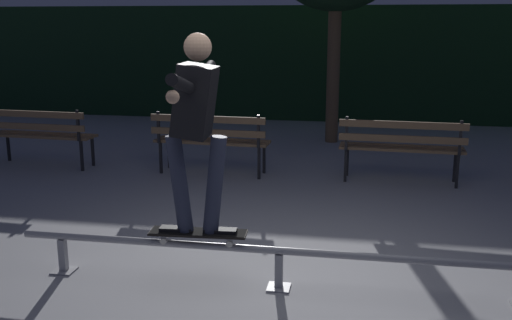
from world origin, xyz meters
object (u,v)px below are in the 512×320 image
grind_rail (279,256)px  skateboard (198,233)px  park_bench_left_center (210,137)px  skateboarder (196,117)px  park_bench_right_center (402,143)px  park_bench_leftmost (39,131)px

grind_rail → skateboard: bearing=-180.0°
park_bench_left_center → skateboarder: bearing=-77.1°
skateboard → park_bench_right_center: park_bench_right_center is taller
skateboard → park_bench_leftmost: park_bench_leftmost is taller
skateboard → park_bench_leftmost: 4.73m
park_bench_leftmost → park_bench_right_center: (5.11, 0.00, 0.00)m
park_bench_leftmost → park_bench_left_center: same height
park_bench_right_center → skateboard: bearing=-118.0°
skateboard → park_bench_left_center: 3.45m
skateboard → park_bench_right_center: (1.79, 3.37, 0.12)m
grind_rail → park_bench_leftmost: (-3.98, 3.37, 0.26)m
park_bench_leftmost → park_bench_right_center: bearing=0.0°
skateboarder → park_bench_leftmost: size_ratio=0.96×
grind_rail → park_bench_leftmost: park_bench_leftmost is taller
grind_rail → park_bench_right_center: size_ratio=2.68×
grind_rail → skateboard: skateboard is taller
skateboarder → park_bench_leftmost: skateboarder is taller
park_bench_leftmost → park_bench_left_center: bearing=0.0°
skateboarder → skateboard: bearing=-176.5°
skateboarder → park_bench_right_center: size_ratio=0.96×
skateboard → park_bench_leftmost: bearing=134.7°
skateboarder → park_bench_right_center: (1.78, 3.37, -0.82)m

